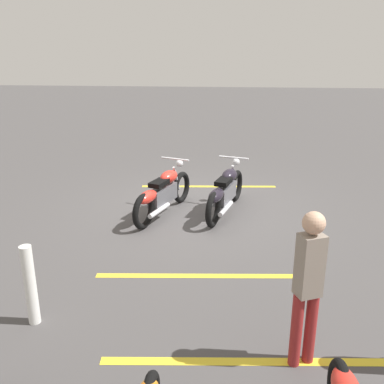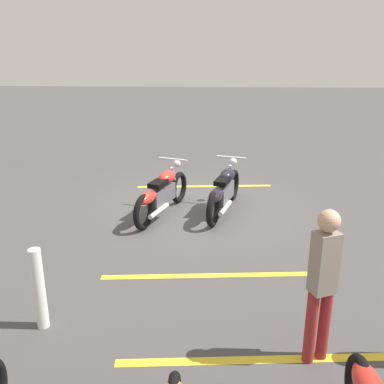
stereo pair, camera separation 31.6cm
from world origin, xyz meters
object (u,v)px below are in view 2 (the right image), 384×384
Objects in this scene: bystander_near_row at (322,280)px; motorcycle_bright_foreground at (161,193)px; bollard_post at (39,289)px; motorcycle_dark_foreground at (224,191)px.

motorcycle_bright_foreground is at bearing -175.76° from bystander_near_row.
motorcycle_bright_foreground is at bearing 165.01° from bollard_post.
bystander_near_row is at bearing -132.89° from motorcycle_bright_foreground.
motorcycle_bright_foreground is 0.98× the size of motorcycle_dark_foreground.
bollard_post is (-0.39, -3.09, -0.44)m from bystander_near_row.
motorcycle_dark_foreground is 4.40m from bollard_post.
bystander_near_row is at bearing -152.20° from motorcycle_dark_foreground.
motorcycle_bright_foreground reaches higher than bollard_post.
motorcycle_dark_foreground is (-0.22, 1.22, 0.00)m from motorcycle_bright_foreground.
motorcycle_dark_foreground is 4.33m from bystander_near_row.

